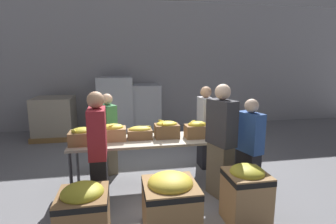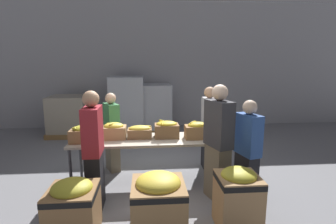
{
  "view_description": "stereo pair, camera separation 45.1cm",
  "coord_description": "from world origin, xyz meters",
  "px_view_note": "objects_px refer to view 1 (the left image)",
  "views": [
    {
      "loc": [
        -0.57,
        -4.28,
        2.1
      ],
      "look_at": [
        0.24,
        0.08,
        1.26
      ],
      "focal_mm": 28.0,
      "sensor_mm": 36.0,
      "label": 1
    },
    {
      "loc": [
        -0.12,
        -4.34,
        2.1
      ],
      "look_at": [
        0.24,
        0.08,
        1.26
      ],
      "focal_mm": 28.0,
      "sensor_mm": 36.0,
      "label": 2
    }
  ],
  "objects_px": {
    "donation_bin_2": "(246,193)",
    "sorting_table": "(155,142)",
    "volunteer_2": "(98,154)",
    "donation_bin_0": "(84,212)",
    "pallet_stack_1": "(142,108)",
    "pallet_stack_0": "(55,118)",
    "banana_box_2": "(140,132)",
    "volunteer_4": "(109,134)",
    "banana_box_3": "(167,129)",
    "donation_bin_1": "(170,202)",
    "banana_box_1": "(113,132)",
    "volunteer_0": "(205,128)",
    "banana_box_0": "(83,136)",
    "banana_box_5": "(219,127)",
    "pallet_stack_2": "(115,106)",
    "banana_box_4": "(197,129)",
    "volunteer_1": "(221,142)",
    "volunteer_3": "(249,149)"
  },
  "relations": [
    {
      "from": "banana_box_3",
      "to": "banana_box_5",
      "type": "bearing_deg",
      "value": -0.52
    },
    {
      "from": "banana_box_5",
      "to": "donation_bin_2",
      "type": "bearing_deg",
      "value": -96.1
    },
    {
      "from": "banana_box_5",
      "to": "donation_bin_2",
      "type": "height_order",
      "value": "banana_box_5"
    },
    {
      "from": "volunteer_0",
      "to": "pallet_stack_0",
      "type": "bearing_deg",
      "value": -129.33
    },
    {
      "from": "banana_box_4",
      "to": "pallet_stack_1",
      "type": "bearing_deg",
      "value": 99.89
    },
    {
      "from": "banana_box_4",
      "to": "banana_box_0",
      "type": "bearing_deg",
      "value": -178.76
    },
    {
      "from": "banana_box_4",
      "to": "banana_box_5",
      "type": "height_order",
      "value": "banana_box_4"
    },
    {
      "from": "volunteer_4",
      "to": "pallet_stack_2",
      "type": "xyz_separation_m",
      "value": [
        0.1,
        2.79,
        0.07
      ]
    },
    {
      "from": "volunteer_2",
      "to": "donation_bin_0",
      "type": "height_order",
      "value": "volunteer_2"
    },
    {
      "from": "volunteer_4",
      "to": "pallet_stack_1",
      "type": "height_order",
      "value": "volunteer_4"
    },
    {
      "from": "banana_box_1",
      "to": "donation_bin_1",
      "type": "bearing_deg",
      "value": -63.94
    },
    {
      "from": "banana_box_2",
      "to": "pallet_stack_0",
      "type": "relative_size",
      "value": 0.36
    },
    {
      "from": "banana_box_4",
      "to": "donation_bin_1",
      "type": "xyz_separation_m",
      "value": [
        -0.73,
        -1.31,
        -0.56
      ]
    },
    {
      "from": "donation_bin_2",
      "to": "pallet_stack_1",
      "type": "height_order",
      "value": "pallet_stack_1"
    },
    {
      "from": "volunteer_0",
      "to": "donation_bin_1",
      "type": "xyz_separation_m",
      "value": [
        -1.09,
        -1.94,
        -0.41
      ]
    },
    {
      "from": "pallet_stack_1",
      "to": "pallet_stack_0",
      "type": "bearing_deg",
      "value": -174.29
    },
    {
      "from": "banana_box_2",
      "to": "volunteer_1",
      "type": "xyz_separation_m",
      "value": [
        1.2,
        -0.67,
        -0.03
      ]
    },
    {
      "from": "banana_box_3",
      "to": "banana_box_5",
      "type": "xyz_separation_m",
      "value": [
        0.95,
        -0.01,
        -0.01
      ]
    },
    {
      "from": "banana_box_0",
      "to": "banana_box_2",
      "type": "xyz_separation_m",
      "value": [
        0.92,
        0.15,
        -0.03
      ]
    },
    {
      "from": "pallet_stack_2",
      "to": "banana_box_2",
      "type": "bearing_deg",
      "value": -82.25
    },
    {
      "from": "banana_box_0",
      "to": "banana_box_1",
      "type": "relative_size",
      "value": 1.0
    },
    {
      "from": "banana_box_0",
      "to": "pallet_stack_0",
      "type": "bearing_deg",
      "value": 109.42
    },
    {
      "from": "banana_box_1",
      "to": "volunteer_2",
      "type": "xyz_separation_m",
      "value": [
        -0.19,
        -0.77,
        -0.1
      ]
    },
    {
      "from": "volunteer_1",
      "to": "pallet_stack_0",
      "type": "relative_size",
      "value": 1.56
    },
    {
      "from": "volunteer_0",
      "to": "volunteer_3",
      "type": "relative_size",
      "value": 1.05
    },
    {
      "from": "volunteer_2",
      "to": "volunteer_3",
      "type": "bearing_deg",
      "value": -91.07
    },
    {
      "from": "donation_bin_2",
      "to": "banana_box_2",
      "type": "bearing_deg",
      "value": 131.54
    },
    {
      "from": "volunteer_0",
      "to": "volunteer_3",
      "type": "bearing_deg",
      "value": 11.63
    },
    {
      "from": "banana_box_0",
      "to": "banana_box_1",
      "type": "distance_m",
      "value": 0.5
    },
    {
      "from": "volunteer_0",
      "to": "pallet_stack_1",
      "type": "relative_size",
      "value": 1.14
    },
    {
      "from": "donation_bin_2",
      "to": "sorting_table",
      "type": "bearing_deg",
      "value": 126.65
    },
    {
      "from": "banana_box_1",
      "to": "pallet_stack_0",
      "type": "relative_size",
      "value": 0.36
    },
    {
      "from": "banana_box_0",
      "to": "banana_box_2",
      "type": "bearing_deg",
      "value": 9.54
    },
    {
      "from": "banana_box_3",
      "to": "volunteer_4",
      "type": "height_order",
      "value": "volunteer_4"
    },
    {
      "from": "banana_box_3",
      "to": "volunteer_2",
      "type": "bearing_deg",
      "value": -145.17
    },
    {
      "from": "sorting_table",
      "to": "volunteer_2",
      "type": "relative_size",
      "value": 1.64
    },
    {
      "from": "volunteer_3",
      "to": "donation_bin_1",
      "type": "distance_m",
      "value": 1.56
    },
    {
      "from": "banana_box_4",
      "to": "pallet_stack_2",
      "type": "xyz_separation_m",
      "value": [
        -1.44,
        3.46,
        -0.13
      ]
    },
    {
      "from": "banana_box_0",
      "to": "volunteer_2",
      "type": "height_order",
      "value": "volunteer_2"
    },
    {
      "from": "banana_box_0",
      "to": "pallet_stack_1",
      "type": "height_order",
      "value": "pallet_stack_1"
    },
    {
      "from": "sorting_table",
      "to": "donation_bin_2",
      "type": "xyz_separation_m",
      "value": [
        1.01,
        -1.36,
        -0.33
      ]
    },
    {
      "from": "banana_box_5",
      "to": "pallet_stack_2",
      "type": "height_order",
      "value": "pallet_stack_2"
    },
    {
      "from": "pallet_stack_2",
      "to": "donation_bin_1",
      "type": "bearing_deg",
      "value": -81.54
    },
    {
      "from": "donation_bin_1",
      "to": "pallet_stack_1",
      "type": "bearing_deg",
      "value": 88.95
    },
    {
      "from": "banana_box_1",
      "to": "banana_box_3",
      "type": "bearing_deg",
      "value": -0.32
    },
    {
      "from": "banana_box_2",
      "to": "banana_box_1",
      "type": "bearing_deg",
      "value": -179.74
    },
    {
      "from": "volunteer_4",
      "to": "banana_box_3",
      "type": "bearing_deg",
      "value": 36.19
    },
    {
      "from": "volunteer_4",
      "to": "donation_bin_2",
      "type": "bearing_deg",
      "value": 17.68
    },
    {
      "from": "pallet_stack_2",
      "to": "banana_box_3",
      "type": "bearing_deg",
      "value": -74.62
    },
    {
      "from": "banana_box_5",
      "to": "donation_bin_0",
      "type": "distance_m",
      "value": 2.67
    }
  ]
}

